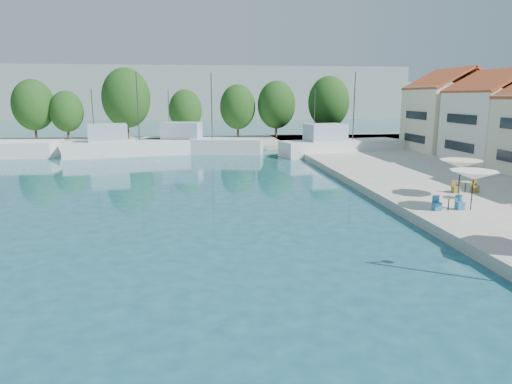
{
  "coord_description": "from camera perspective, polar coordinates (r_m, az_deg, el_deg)",
  "views": [
    {
      "loc": [
        -5.79,
        -0.64,
        7.01
      ],
      "look_at": [
        -2.46,
        26.0,
        1.35
      ],
      "focal_mm": 32.0,
      "sensor_mm": 36.0,
      "label": 1
    }
  ],
  "objects": [
    {
      "name": "building_05",
      "position": [
        52.04,
        28.15,
        8.59
      ],
      "size": [
        8.4,
        8.8,
        9.7
      ],
      "color": "white",
      "rests_on": "quay_right"
    },
    {
      "name": "cafe_table_03",
      "position": [
        33.93,
        24.69,
        0.4
      ],
      "size": [
        1.82,
        0.7,
        0.76
      ],
      "color": "black",
      "rests_on": "quay_right"
    },
    {
      "name": "trawler_02",
      "position": [
        57.04,
        -16.16,
        5.46
      ],
      "size": [
        15.1,
        7.02,
        10.2
      ],
      "rotation": [
        0.0,
        0.0,
        0.23
      ],
      "color": "silver",
      "rests_on": "ground"
    },
    {
      "name": "trawler_04",
      "position": [
        56.07,
        10.29,
        5.63
      ],
      "size": [
        15.48,
        6.97,
        10.2
      ],
      "rotation": [
        0.0,
        0.0,
        0.21
      ],
      "color": "silver",
      "rests_on": "ground"
    },
    {
      "name": "hill_east",
      "position": [
        186.36,
        7.26,
        11.5
      ],
      "size": [
        140.0,
        40.0,
        12.0
      ],
      "primitive_type": "cube",
      "color": "gray",
      "rests_on": "ground"
    },
    {
      "name": "tree_06",
      "position": [
        72.31,
        -2.31,
        10.57
      ],
      "size": [
        5.54,
        5.54,
        8.21
      ],
      "color": "#3F2B19",
      "rests_on": "quay_far"
    },
    {
      "name": "tree_04",
      "position": [
        72.46,
        -15.93,
        11.23
      ],
      "size": [
        7.16,
        7.16,
        10.59
      ],
      "color": "#3F2B19",
      "rests_on": "quay_far"
    },
    {
      "name": "umbrella_cream",
      "position": [
        32.13,
        24.23,
        3.23
      ],
      "size": [
        2.72,
        2.72,
        2.4
      ],
      "color": "black",
      "rests_on": "quay_right"
    },
    {
      "name": "tree_07",
      "position": [
        72.7,
        2.56,
        10.83
      ],
      "size": [
        5.92,
        5.92,
        8.77
      ],
      "color": "#3F2B19",
      "rests_on": "quay_far"
    },
    {
      "name": "tree_05",
      "position": [
        71.21,
        -8.82,
        10.05
      ],
      "size": [
        5.01,
        5.01,
        7.41
      ],
      "color": "#3F2B19",
      "rests_on": "quay_far"
    },
    {
      "name": "tree_03",
      "position": [
        74.51,
        -22.61,
        9.28
      ],
      "size": [
        4.88,
        4.88,
        7.22
      ],
      "color": "#3F2B19",
      "rests_on": "quay_far"
    },
    {
      "name": "trawler_03",
      "position": [
        58.09,
        -7.38,
        5.94
      ],
      "size": [
        16.02,
        7.28,
        10.2
      ],
      "rotation": [
        0.0,
        0.0,
        -0.22
      ],
      "color": "silver",
      "rests_on": "ground"
    },
    {
      "name": "building_06",
      "position": [
        59.64,
        23.2,
        9.51
      ],
      "size": [
        9.0,
        8.8,
        10.2
      ],
      "color": "#F3E5C2",
      "rests_on": "quay_right"
    },
    {
      "name": "cafe_table_02",
      "position": [
        28.35,
        22.92,
        -1.53
      ],
      "size": [
        1.82,
        0.7,
        0.76
      ],
      "color": "black",
      "rests_on": "quay_right"
    },
    {
      "name": "tree_08",
      "position": [
        73.5,
        9.07,
        11.04
      ],
      "size": [
        6.42,
        6.42,
        9.5
      ],
      "color": "#3F2B19",
      "rests_on": "quay_far"
    },
    {
      "name": "hill_west",
      "position": [
        162.46,
        -16.03,
        11.81
      ],
      "size": [
        180.0,
        40.0,
        16.0
      ],
      "primitive_type": "cube",
      "color": "gray",
      "rests_on": "ground"
    },
    {
      "name": "tree_02",
      "position": [
        75.95,
        -26.09,
        9.74
      ],
      "size": [
        5.99,
        5.99,
        8.87
      ],
      "color": "#3F2B19",
      "rests_on": "quay_far"
    },
    {
      "name": "umbrella_white",
      "position": [
        28.54,
        25.57,
        1.92
      ],
      "size": [
        2.68,
        2.68,
        2.29
      ],
      "color": "black",
      "rests_on": "quay_right"
    },
    {
      "name": "quay_far",
      "position": [
        68.01,
        -8.99,
        6.1
      ],
      "size": [
        90.0,
        16.0,
        0.6
      ],
      "primitive_type": "cube",
      "color": "#A39E93",
      "rests_on": "ground"
    }
  ]
}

